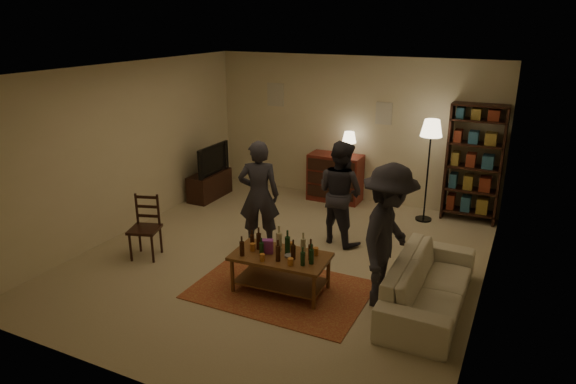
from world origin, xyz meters
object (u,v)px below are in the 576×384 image
Objects in this scene: coffee_table at (281,260)px; dining_chair at (146,224)px; dresser at (335,176)px; person_left at (259,195)px; sofa at (429,284)px; person_right at (340,193)px; tv_stand at (210,179)px; bookshelf at (474,162)px; floor_lamp at (431,135)px; person_by_sofa at (388,237)px.

dining_chair is (-2.23, 0.07, 0.06)m from coffee_table.
dresser is 0.81× the size of person_left.
person_right is at bearing 50.88° from sofa.
person_left reaches higher than person_right.
bookshelf reaches higher than tv_stand.
floor_lamp is (3.38, 3.18, 1.01)m from dining_chair.
floor_lamp is 1.09× the size of person_right.
person_by_sofa is (3.52, 0.20, 0.40)m from dining_chair.
bookshelf reaches higher than coffee_table.
tv_stand is 0.78× the size of dresser.
sofa is 1.24× the size of person_left.
bookshelf is 3.39m from person_by_sofa.
tv_stand is 3.14m from person_right.
person_by_sofa is at bearing 107.87° from sofa.
person_left reaches higher than tv_stand.
floor_lamp is (-0.68, -0.35, 0.47)m from bookshelf.
sofa is (4.02, 0.36, -0.19)m from dining_chair.
person_right is 1.90m from person_by_sofa.
person_by_sofa is at bearing -99.28° from bookshelf.
person_by_sofa reaches higher than person_left.
tv_stand reaches higher than coffee_table.
tv_stand is 4.80m from person_by_sofa.
bookshelf is 1.14× the size of floor_lamp.
tv_stand is 0.59× the size of person_by_sofa.
bookshelf is at bearing 22.71° from dining_chair.
person_by_sofa reaches higher than coffee_table.
dresser is at bearing 37.54° from sofa.
sofa is (0.64, -2.83, -1.20)m from floor_lamp.
person_left is (1.35, 0.98, 0.34)m from dining_chair.
sofa is 1.17× the size of person_by_sofa.
floor_lamp is (1.76, -0.29, 1.03)m from dresser.
floor_lamp is at bearing 8.89° from tv_stand.
dining_chair is 4.04m from sofa.
bookshelf reaches higher than dresser.
bookshelf is at bearing -0.82° from sofa.
person_by_sofa is (2.17, -0.78, 0.06)m from person_left.
dining_chair is at bearing -76.25° from tv_stand.
dining_chair is at bearing 95.07° from sofa.
coffee_table is 0.62× the size of bookshelf.
person_by_sofa is at bearing 11.62° from coffee_table.
tv_stand is 0.51× the size of sofa.
dining_chair is 0.58× the size of person_right.
person_left is 0.94× the size of person_by_sofa.
sofa is 0.79m from person_by_sofa.
person_left is at bearing 54.89° from person_right.
coffee_table is 0.71× the size of person_by_sofa.
bookshelf is at bearing 11.80° from tv_stand.
tv_stand is at bearing 64.66° from sofa.
person_left is (1.97, -1.58, 0.45)m from tv_stand.
person_right is at bearing -15.96° from tv_stand.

